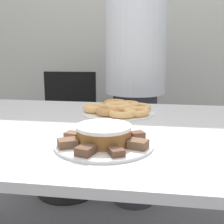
{
  "coord_description": "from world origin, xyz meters",
  "views": [
    {
      "loc": [
        0.16,
        -1.16,
        1.1
      ],
      "look_at": [
        -0.02,
        0.02,
        0.83
      ],
      "focal_mm": 50.0,
      "sensor_mm": 36.0,
      "label": 1
    }
  ],
  "objects": [
    {
      "name": "wall_back",
      "position": [
        0.0,
        1.62,
        1.3
      ],
      "size": [
        8.0,
        0.05,
        2.6
      ],
      "color": "beige",
      "rests_on": "ground_plane"
    },
    {
      "name": "lamington_1",
      "position": [
        -0.05,
        -0.33,
        0.8
      ],
      "size": [
        0.06,
        0.06,
        0.02
      ],
      "rotation": [
        0.0,
        0.0,
        4.42
      ],
      "color": "brown",
      "rests_on": "plate_cake"
    },
    {
      "name": "person_standing",
      "position": [
        -0.0,
        0.87,
        0.82
      ],
      "size": [
        0.39,
        0.39,
        1.58
      ],
      "color": "#383842",
      "rests_on": "ground_plane"
    },
    {
      "name": "lamington_3",
      "position": [
        0.1,
        -0.25,
        0.8
      ],
      "size": [
        0.07,
        0.06,
        0.03
      ],
      "rotation": [
        0.0,
        0.0,
        5.99
      ],
      "color": "brown",
      "rests_on": "plate_cake"
    },
    {
      "name": "lamington_4",
      "position": [
        0.09,
        -0.16,
        0.8
      ],
      "size": [
        0.06,
        0.05,
        0.03
      ],
      "rotation": [
        0.0,
        0.0,
        6.78
      ],
      "color": "brown",
      "rests_on": "plate_cake"
    },
    {
      "name": "lamington_7",
      "position": [
        -0.13,
        -0.18,
        0.79
      ],
      "size": [
        0.06,
        0.05,
        0.02
      ],
      "rotation": [
        0.0,
        0.0,
        9.13
      ],
      "color": "brown",
      "rests_on": "plate_cake"
    },
    {
      "name": "table",
      "position": [
        0.0,
        0.0,
        0.7
      ],
      "size": [
        1.86,
        1.03,
        0.77
      ],
      "color": "silver",
      "rests_on": "ground_plane"
    },
    {
      "name": "donut_7",
      "position": [
        -0.14,
        0.23,
        0.8
      ],
      "size": [
        0.11,
        0.11,
        0.03
      ],
      "color": "#E5AD66",
      "rests_on": "plate_donuts"
    },
    {
      "name": "plate_cake",
      "position": [
        -0.01,
        -0.22,
        0.78
      ],
      "size": [
        0.32,
        0.32,
        0.01
      ],
      "color": "white",
      "rests_on": "table"
    },
    {
      "name": "frosted_cake",
      "position": [
        -0.01,
        -0.22,
        0.81
      ],
      "size": [
        0.18,
        0.18,
        0.06
      ],
      "color": "brown",
      "rests_on": "plate_cake"
    },
    {
      "name": "office_chair_left",
      "position": [
        -0.51,
        0.99,
        0.42
      ],
      "size": [
        0.47,
        0.47,
        0.88
      ],
      "rotation": [
        0.0,
        0.0,
        0.07
      ],
      "color": "black",
      "rests_on": "ground_plane"
    },
    {
      "name": "lamington_5",
      "position": [
        0.02,
        -0.1,
        0.8
      ],
      "size": [
        0.06,
        0.07,
        0.02
      ],
      "rotation": [
        0.0,
        0.0,
        7.56
      ],
      "color": "#513828",
      "rests_on": "plate_cake"
    },
    {
      "name": "donut_3",
      "position": [
        0.06,
        0.29,
        0.8
      ],
      "size": [
        0.12,
        0.12,
        0.03
      ],
      "color": "#E5AD66",
      "rests_on": "plate_donuts"
    },
    {
      "name": "donut_5",
      "position": [
        -0.06,
        0.35,
        0.8
      ],
      "size": [
        0.12,
        0.12,
        0.03
      ],
      "color": "#D18E4C",
      "rests_on": "plate_donuts"
    },
    {
      "name": "lamington_2",
      "position": [
        0.04,
        -0.32,
        0.79
      ],
      "size": [
        0.06,
        0.06,
        0.02
      ],
      "rotation": [
        0.0,
        0.0,
        5.21
      ],
      "color": "brown",
      "rests_on": "plate_cake"
    },
    {
      "name": "donut_1",
      "position": [
        -0.0,
        0.16,
        0.8
      ],
      "size": [
        0.13,
        0.13,
        0.03
      ],
      "color": "#E5AD66",
      "rests_on": "plate_donuts"
    },
    {
      "name": "donut_0",
      "position": [
        -0.03,
        0.25,
        0.8
      ],
      "size": [
        0.13,
        0.13,
        0.04
      ],
      "color": "#E5AD66",
      "rests_on": "plate_donuts"
    },
    {
      "name": "donut_8",
      "position": [
        -0.07,
        0.18,
        0.8
      ],
      "size": [
        0.11,
        0.11,
        0.04
      ],
      "color": "#C68447",
      "rests_on": "plate_donuts"
    },
    {
      "name": "lamington_6",
      "position": [
        -0.07,
        -0.11,
        0.8
      ],
      "size": [
        0.06,
        0.06,
        0.03
      ],
      "rotation": [
        0.0,
        0.0,
        8.35
      ],
      "color": "brown",
      "rests_on": "plate_cake"
    },
    {
      "name": "lamington_0",
      "position": [
        -0.12,
        -0.27,
        0.8
      ],
      "size": [
        0.07,
        0.07,
        0.03
      ],
      "rotation": [
        0.0,
        0.0,
        3.64
      ],
      "color": "brown",
      "rests_on": "plate_cake"
    },
    {
      "name": "plate_donuts",
      "position": [
        -0.03,
        0.25,
        0.78
      ],
      "size": [
        0.34,
        0.34,
        0.01
      ],
      "color": "white",
      "rests_on": "table"
    },
    {
      "name": "donut_2",
      "position": [
        0.06,
        0.2,
        0.8
      ],
      "size": [
        0.12,
        0.12,
        0.03
      ],
      "color": "#E5AD66",
      "rests_on": "plate_donuts"
    },
    {
      "name": "donut_4",
      "position": [
        0.01,
        0.31,
        0.8
      ],
      "size": [
        0.13,
        0.13,
        0.03
      ],
      "color": "tan",
      "rests_on": "plate_donuts"
    },
    {
      "name": "donut_6",
      "position": [
        -0.08,
        0.28,
        0.8
      ],
      "size": [
        0.1,
        0.1,
        0.03
      ],
      "color": "#C68447",
      "rests_on": "plate_donuts"
    }
  ]
}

